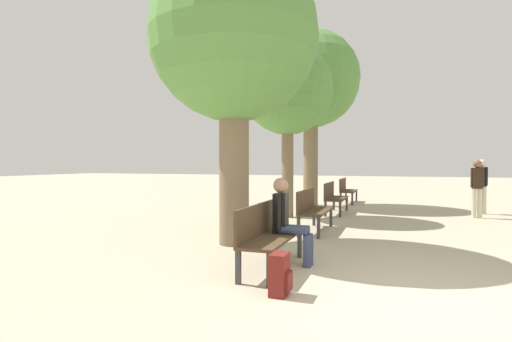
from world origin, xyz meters
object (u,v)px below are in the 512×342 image
Objects in this scene: tree_row_0 at (234,40)px; pedestrian_near at (477,185)px; bench_row_0 at (266,231)px; bench_row_2 at (333,195)px; backpack at (280,275)px; bench_row_3 at (346,189)px; bench_row_1 at (312,207)px; tree_row_1 at (288,91)px; pedestrian_mid at (482,183)px; tree_row_2 at (311,81)px; person_seated at (288,218)px.

tree_row_0 reaches higher than pedestrian_near.
bench_row_2 is (0.00, 6.43, 0.00)m from bench_row_0.
backpack is at bearing -57.31° from tree_row_0.
bench_row_0 is 1.00× the size of bench_row_3.
bench_row_1 and bench_row_3 have the same top height.
pedestrian_mid is at bearing 26.09° from tree_row_1.
tree_row_0 reaches higher than bench_row_0.
bench_row_0 is at bearing -82.73° from tree_row_2.
pedestrian_mid is at bearing 62.65° from person_seated.
bench_row_1 is at bearing -90.00° from bench_row_3.
bench_row_2 is at bearing 78.07° from tree_row_0.
person_seated is (0.24, 0.32, 0.15)m from bench_row_0.
tree_row_2 is 3.86× the size of pedestrian_near.
pedestrian_near is at bearing -18.53° from tree_row_2.
tree_row_0 reaches higher than backpack.
tree_row_0 is (-1.06, -5.03, 3.16)m from bench_row_2.
pedestrian_mid is at bearing 73.98° from pedestrian_near.
tree_row_1 is at bearing -103.44° from bench_row_3.
tree_row_1 is (-1.06, -4.45, 2.90)m from bench_row_3.
bench_row_3 is 8.89m from tree_row_0.
tree_row_2 is at bearing 101.74° from bench_row_1.
pedestrian_near is at bearing 60.66° from bench_row_0.
bench_row_1 is 3.80m from tree_row_0.
bench_row_0 is 3.22m from bench_row_1.
person_seated is (1.30, -1.08, -3.01)m from tree_row_0.
pedestrian_near reaches higher than bench_row_2.
bench_row_1 is 1.06× the size of pedestrian_mid.
tree_row_0 is at bearing -97.34° from bench_row_3.
bench_row_0 is 0.32× the size of tree_row_0.
person_seated is at bearing -117.35° from pedestrian_mid.
bench_row_0 is 0.28× the size of tree_row_2.
bench_row_2 is 0.36× the size of tree_row_1.
bench_row_0 and bench_row_1 have the same top height.
backpack is at bearing -87.37° from bench_row_3.
bench_row_0 is at bearing -126.30° from person_seated.
pedestrian_near is at bearing -106.02° from pedestrian_mid.
tree_row_1 is (-1.06, -1.23, 2.90)m from bench_row_2.
bench_row_3 is at bearing 91.45° from person_seated.
pedestrian_mid is (4.06, 7.71, 0.38)m from bench_row_0.
tree_row_1 is 3.24m from tree_row_2.
bench_row_2 is 1.00× the size of bench_row_3.
tree_row_0 is at bearing -90.00° from tree_row_2.
pedestrian_mid is (0.29, 1.00, 0.01)m from pedestrian_near.
bench_row_3 is at bearing 92.63° from backpack.
person_seated is at bearing -88.55° from bench_row_3.
bench_row_3 is 0.36× the size of tree_row_1.
pedestrian_near is at bearing 42.80° from bench_row_1.
person_seated is at bearing -80.78° from tree_row_2.
tree_row_2 is at bearing -128.74° from bench_row_3.
tree_row_1 is at bearing 101.54° from bench_row_0.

